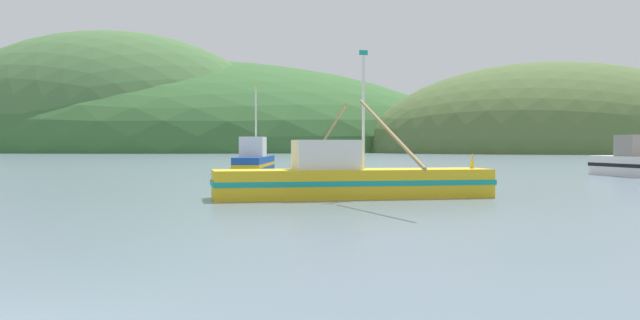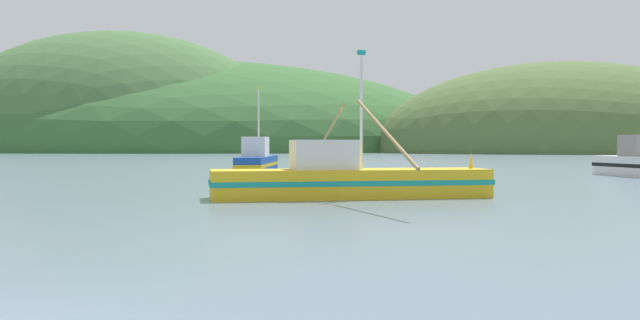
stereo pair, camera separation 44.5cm
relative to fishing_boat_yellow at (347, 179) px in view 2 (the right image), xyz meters
name	(u,v)px [view 2 (the right image)]	position (x,y,z in m)	size (l,w,h in m)	color
hill_far_center	(116,152)	(-105.34, 175.38, -0.76)	(119.01, 95.21, 76.13)	#47703D
hill_far_right	(557,153)	(29.01, 169.64, -0.76)	(101.33, 81.06, 49.09)	#516B38
hill_mid_left	(180,151)	(-99.22, 211.46, -0.76)	(217.07, 173.66, 64.15)	#386633
fishing_boat_yellow	(347,179)	(0.00, 0.00, 0.00)	(11.63, 15.79, 6.08)	gold
fishing_boat_blue	(257,162)	(-10.12, 20.32, 0.15)	(3.75, 11.43, 6.49)	#19479E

